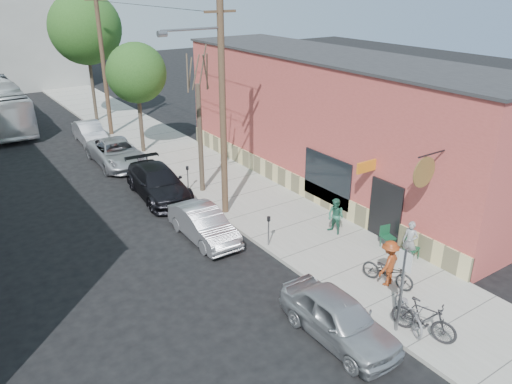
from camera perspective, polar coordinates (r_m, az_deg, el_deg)
ground at (r=18.17m, az=-2.27°, el=-9.87°), size 120.00×120.00×0.00m
sidewalk at (r=28.66m, az=-6.86°, el=2.91°), size 4.50×58.00×0.15m
cafe_building at (r=25.60m, az=8.81°, el=7.92°), size 6.60×20.20×6.61m
sign_post at (r=15.21m, az=16.38°, el=-9.93°), size 0.07×0.45×2.80m
parking_meter_near at (r=19.60m, az=1.45°, el=-3.92°), size 0.14×0.14×1.24m
parking_meter_far at (r=25.04m, az=-7.82°, el=2.05°), size 0.14×0.14×1.24m
utility_pole_near at (r=21.07m, az=-4.01°, el=10.78°), size 3.57×0.28×10.00m
utility_pole_far at (r=34.78m, az=-17.14°, el=14.62°), size 1.80×0.28×10.00m
tree_bare at (r=24.29m, az=-6.39°, el=6.01°), size 0.24×0.24×5.31m
tree_leafy_mid at (r=30.53m, az=-13.52°, el=13.08°), size 3.48×3.48×6.50m
tree_leafy_far at (r=38.71m, az=-18.94°, el=17.28°), size 5.04×5.04×9.13m
patio_chair_a at (r=19.74m, az=17.38°, el=-6.15°), size 0.61×0.61×0.88m
patio_chair_b at (r=20.29m, az=14.86°, el=-5.01°), size 0.60×0.60×0.88m
patron_grey at (r=19.49m, az=17.19°, el=-5.38°), size 0.51×0.65×1.57m
patron_green at (r=20.79m, az=9.10°, el=-2.76°), size 0.70×0.83×1.54m
cyclist at (r=17.76m, az=14.94°, el=-7.86°), size 1.19×0.86×1.67m
cyclist_bike at (r=17.93m, az=14.83°, el=-8.78°), size 1.15×2.00×1.00m
parked_bike_a at (r=15.84m, az=18.64°, el=-13.56°), size 1.16×2.05×1.19m
parked_bike_b at (r=16.22m, az=17.07°, el=-12.85°), size 1.36×1.95×0.97m
car_0 at (r=15.35m, az=9.42°, el=-14.01°), size 1.67×4.13×1.41m
car_1 at (r=20.56m, az=-6.01°, el=-3.68°), size 1.44×4.05×1.33m
car_2 at (r=24.85m, az=-11.11°, el=1.07°), size 2.48×5.29×1.49m
car_3 at (r=29.84m, az=-15.63°, el=4.33°), size 2.57×5.24×1.43m
car_4 at (r=34.57m, az=-18.46°, el=6.45°), size 1.63×4.15×1.35m
bus at (r=40.68m, az=-27.11°, el=8.80°), size 2.89×11.33×3.14m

